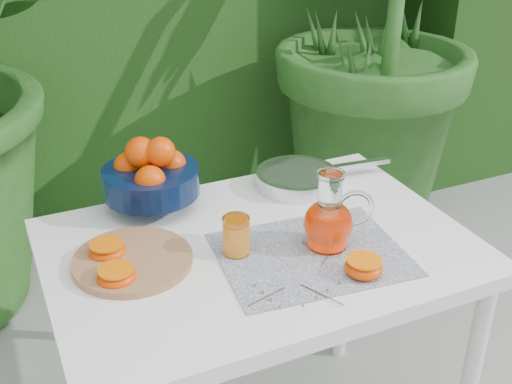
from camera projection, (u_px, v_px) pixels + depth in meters
name	position (u px, v px, depth m)	size (l,w,h in m)	color
potted_plant_right	(361.00, 14.00, 2.74)	(1.94, 1.94, 1.94)	#27521C
white_table	(259.00, 272.00, 1.57)	(1.00, 0.70, 0.75)	white
placemat	(311.00, 254.00, 1.49)	(0.42, 0.33, 0.00)	#0C1644
cutting_board	(133.00, 261.00, 1.45)	(0.27, 0.27, 0.02)	#A56F4A
fruit_bowl	(151.00, 175.00, 1.66)	(0.31, 0.31, 0.20)	black
juice_pitcher	(329.00, 221.00, 1.49)	(0.18, 0.15, 0.19)	white
juice_tumbler	(236.00, 236.00, 1.47)	(0.08, 0.08, 0.09)	white
saute_pan	(298.00, 178.00, 1.80)	(0.41, 0.25, 0.04)	silver
orange_halves	(195.00, 264.00, 1.42)	(0.61, 0.40, 0.04)	#F73E02
thyme_sprigs	(309.00, 277.00, 1.40)	(0.31, 0.25, 0.01)	#503424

